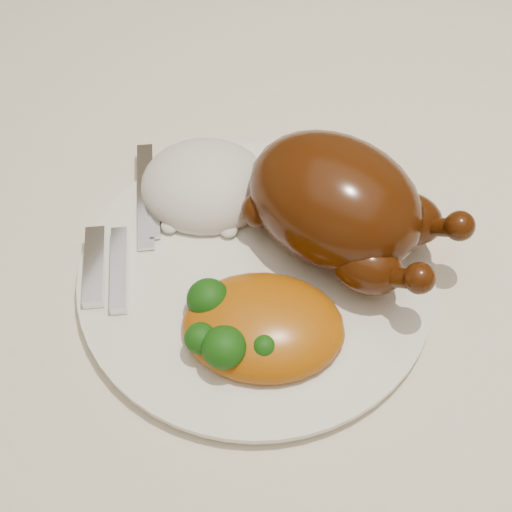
% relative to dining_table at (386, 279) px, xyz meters
% --- Properties ---
extents(floor, '(4.00, 4.00, 0.00)m').
position_rel_dining_table_xyz_m(floor, '(0.00, 0.00, -0.67)').
color(floor, '#52301C').
rests_on(floor, ground).
extents(dining_table, '(1.60, 0.90, 0.76)m').
position_rel_dining_table_xyz_m(dining_table, '(0.00, 0.00, 0.00)').
color(dining_table, brown).
rests_on(dining_table, floor).
extents(tablecloth, '(1.73, 1.03, 0.18)m').
position_rel_dining_table_xyz_m(tablecloth, '(0.00, 0.00, 0.07)').
color(tablecloth, silver).
rests_on(tablecloth, dining_table).
extents(dinner_plate, '(0.35, 0.35, 0.01)m').
position_rel_dining_table_xyz_m(dinner_plate, '(-0.09, -0.12, 0.11)').
color(dinner_plate, white).
rests_on(dinner_plate, tablecloth).
extents(roast_chicken, '(0.19, 0.14, 0.09)m').
position_rel_dining_table_xyz_m(roast_chicken, '(-0.04, -0.06, 0.16)').
color(roast_chicken, '#441A07').
rests_on(roast_chicken, dinner_plate).
extents(rice_mound, '(0.14, 0.13, 0.06)m').
position_rel_dining_table_xyz_m(rice_mound, '(-0.16, -0.06, 0.13)').
color(rice_mound, white).
rests_on(rice_mound, dinner_plate).
extents(mac_and_cheese, '(0.15, 0.13, 0.05)m').
position_rel_dining_table_xyz_m(mac_and_cheese, '(-0.06, -0.17, 0.13)').
color(mac_and_cheese, '#B05D0B').
rests_on(mac_and_cheese, dinner_plate).
extents(cutlery, '(0.08, 0.18, 0.01)m').
position_rel_dining_table_xyz_m(cutlery, '(-0.20, -0.14, 0.12)').
color(cutlery, silver).
rests_on(cutlery, dinner_plate).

